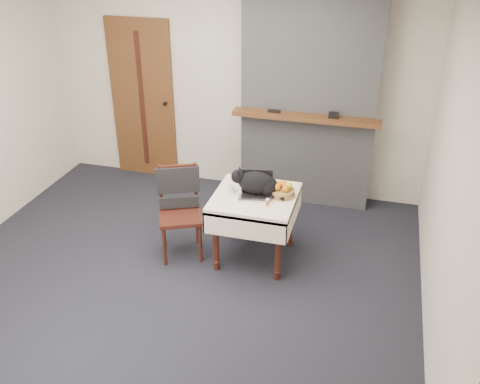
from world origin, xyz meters
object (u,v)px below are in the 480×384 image
(door, at_px, (143,100))
(chair, at_px, (179,198))
(cat, at_px, (257,183))
(fruit_basket, at_px, (282,190))
(side_table, at_px, (255,206))
(cream_jar, at_px, (231,189))
(laptop, at_px, (256,189))
(pill_bottle, at_px, (268,202))

(door, xyz_separation_m, chair, (1.07, -1.58, -0.41))
(cat, distance_m, fruit_basket, 0.25)
(side_table, xyz_separation_m, chair, (-0.76, -0.05, 0.00))
(cream_jar, relative_size, fruit_basket, 0.28)
(side_table, height_order, fruit_basket, fruit_basket)
(laptop, bearing_deg, cat, 34.86)
(side_table, distance_m, laptop, 0.17)
(side_table, bearing_deg, cream_jar, 177.21)
(fruit_basket, height_order, chair, chair)
(laptop, xyz_separation_m, cream_jar, (-0.24, -0.01, -0.03))
(cat, xyz_separation_m, chair, (-0.77, -0.09, -0.22))
(laptop, xyz_separation_m, pill_bottle, (0.16, -0.18, -0.02))
(side_table, xyz_separation_m, pill_bottle, (0.16, -0.16, 0.15))
(door, bearing_deg, laptop, -39.41)
(side_table, bearing_deg, fruit_basket, 15.50)
(chair, bearing_deg, laptop, -18.41)
(door, relative_size, laptop, 5.46)
(cat, bearing_deg, side_table, -115.96)
(pill_bottle, bearing_deg, laptop, 131.07)
(side_table, relative_size, pill_bottle, 11.56)
(door, bearing_deg, pill_bottle, -40.28)
(cream_jar, bearing_deg, pill_bottle, -22.83)
(cat, bearing_deg, chair, -179.34)
(fruit_basket, distance_m, chair, 1.03)
(laptop, height_order, cream_jar, laptop)
(cream_jar, relative_size, pill_bottle, 0.97)
(laptop, height_order, cat, cat)
(cat, bearing_deg, laptop, -139.49)
(cat, bearing_deg, door, 135.07)
(door, xyz_separation_m, laptop, (1.83, -1.50, -0.24))
(door, height_order, cream_jar, door)
(side_table, relative_size, cat, 1.44)
(pill_bottle, distance_m, fruit_basket, 0.24)
(chair, bearing_deg, side_table, -20.26)
(door, xyz_separation_m, side_table, (1.83, -1.53, -0.41))
(cat, height_order, pill_bottle, cat)
(fruit_basket, bearing_deg, cat, -172.61)
(cream_jar, xyz_separation_m, fruit_basket, (0.49, 0.06, 0.02))
(cat, height_order, fruit_basket, cat)
(cat, relative_size, cream_jar, 8.29)
(pill_bottle, height_order, chair, chair)
(door, distance_m, side_table, 2.42)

